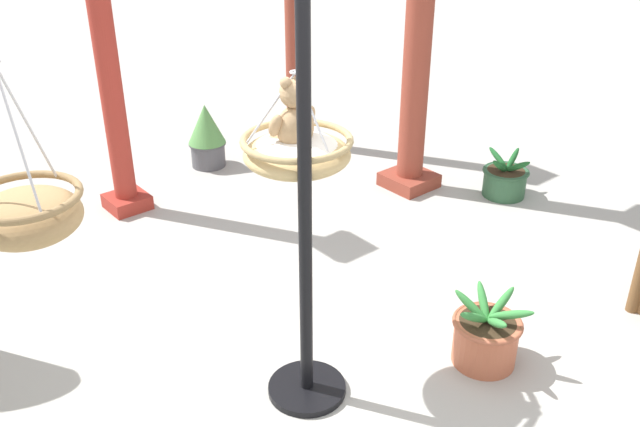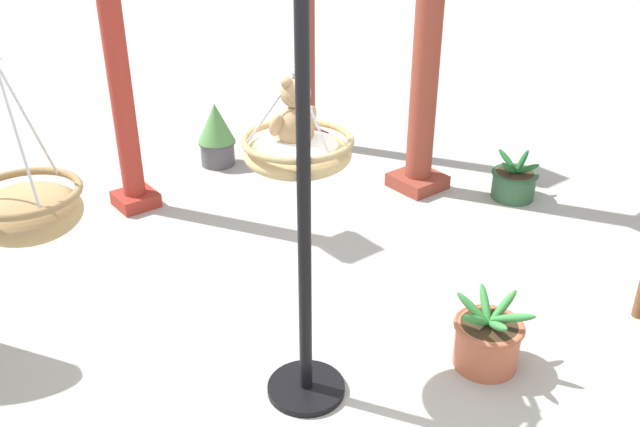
% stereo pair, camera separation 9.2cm
% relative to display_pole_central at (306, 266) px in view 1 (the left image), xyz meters
% --- Properties ---
extents(ground_plane, '(40.00, 40.00, 0.00)m').
position_rel_display_pole_central_xyz_m(ground_plane, '(0.16, -0.05, -0.83)').
color(ground_plane, '#ADAAA3').
extents(display_pole_central, '(0.44, 0.44, 2.62)m').
position_rel_display_pole_central_xyz_m(display_pole_central, '(0.00, 0.00, 0.00)').
color(display_pole_central, black).
rests_on(display_pole_central, ground).
extents(hanging_basket_with_teddy, '(0.58, 0.58, 0.53)m').
position_rel_display_pole_central_xyz_m(hanging_basket_with_teddy, '(0.15, 0.25, 0.51)').
color(hanging_basket_with_teddy, tan).
extents(teddy_bear, '(0.28, 0.25, 0.40)m').
position_rel_display_pole_central_xyz_m(teddy_bear, '(0.15, 0.27, 0.69)').
color(teddy_bear, tan).
extents(hanging_basket_left_high, '(0.51, 0.51, 0.82)m').
position_rel_display_pole_central_xyz_m(hanging_basket_left_high, '(-1.13, 0.55, 0.47)').
color(hanging_basket_left_high, '#A37F51').
extents(greenhouse_pillar_left, '(0.44, 0.44, 2.69)m').
position_rel_display_pole_central_xyz_m(greenhouse_pillar_left, '(2.41, 1.51, 0.46)').
color(greenhouse_pillar_left, brown).
rests_on(greenhouse_pillar_left, ground).
extents(greenhouse_pillar_right, '(0.35, 0.35, 2.52)m').
position_rel_display_pole_central_xyz_m(greenhouse_pillar_right, '(0.25, 2.74, 0.38)').
color(greenhouse_pillar_right, '#9E2D23').
rests_on(greenhouse_pillar_right, ground).
extents(potted_plant_fern_front, '(0.44, 0.47, 0.40)m').
position_rel_display_pole_central_xyz_m(potted_plant_fern_front, '(2.91, 0.84, -0.68)').
color(potted_plant_fern_front, '#2D5638').
rests_on(potted_plant_fern_front, ground).
extents(potted_plant_tall_leafy, '(0.48, 0.46, 0.46)m').
position_rel_display_pole_central_xyz_m(potted_plant_tall_leafy, '(0.98, -0.47, -0.65)').
color(potted_plant_tall_leafy, '#BC6042').
rests_on(potted_plant_tall_leafy, ground).
extents(potted_plant_bushy_green, '(0.36, 0.36, 0.61)m').
position_rel_display_pole_central_xyz_m(potted_plant_bushy_green, '(1.26, 3.07, -0.52)').
color(potted_plant_bushy_green, '#4C4C51').
rests_on(potted_plant_bushy_green, ground).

